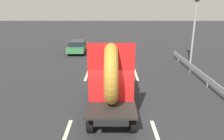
# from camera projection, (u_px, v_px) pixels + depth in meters

# --- Properties ---
(ground_plane) EXTENTS (120.00, 120.00, 0.00)m
(ground_plane) POSITION_uv_depth(u_px,v_px,m) (119.00, 120.00, 9.75)
(ground_plane) COLOR #28282B
(flatbed_truck) EXTENTS (2.02, 4.72, 3.61)m
(flatbed_truck) POSITION_uv_depth(u_px,v_px,m) (112.00, 78.00, 10.19)
(flatbed_truck) COLOR black
(flatbed_truck) RESTS_ON ground_plane
(distant_sedan) EXTENTS (1.74, 4.06, 1.32)m
(distant_sedan) POSITION_uv_depth(u_px,v_px,m) (78.00, 46.00, 23.00)
(distant_sedan) COLOR black
(distant_sedan) RESTS_ON ground_plane
(traffic_light) EXTENTS (0.42, 0.36, 6.18)m
(traffic_light) POSITION_uv_depth(u_px,v_px,m) (196.00, 18.00, 17.22)
(traffic_light) COLOR gray
(traffic_light) RESTS_ON ground_plane
(guardrail) EXTENTS (0.10, 12.35, 0.71)m
(guardrail) POSITION_uv_depth(u_px,v_px,m) (199.00, 72.00, 14.85)
(guardrail) COLOR gray
(guardrail) RESTS_ON ground_plane
(lane_dash_left_near) EXTENTS (0.16, 2.15, 0.01)m
(lane_dash_left_near) POSITION_uv_depth(u_px,v_px,m) (67.00, 134.00, 8.70)
(lane_dash_left_near) COLOR beige
(lane_dash_left_near) RESTS_ON ground_plane
(lane_dash_left_far) EXTENTS (0.16, 2.96, 0.01)m
(lane_dash_left_far) POSITION_uv_depth(u_px,v_px,m) (88.00, 74.00, 16.07)
(lane_dash_left_far) COLOR beige
(lane_dash_left_far) RESTS_ON ground_plane
(lane_dash_right_near) EXTENTS (0.16, 2.72, 0.01)m
(lane_dash_right_near) POSITION_uv_depth(u_px,v_px,m) (158.00, 139.00, 8.36)
(lane_dash_right_near) COLOR beige
(lane_dash_right_near) RESTS_ON ground_plane
(lane_dash_right_far) EXTENTS (0.16, 2.81, 0.01)m
(lane_dash_right_far) POSITION_uv_depth(u_px,v_px,m) (137.00, 74.00, 16.07)
(lane_dash_right_far) COLOR beige
(lane_dash_right_far) RESTS_ON ground_plane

